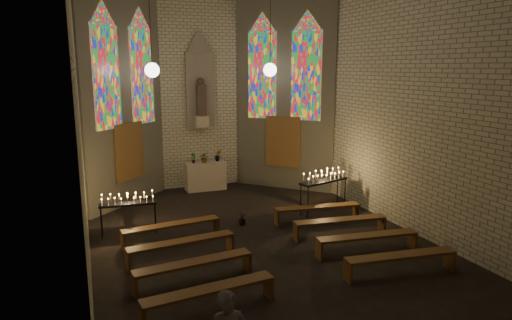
{
  "coord_description": "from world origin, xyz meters",
  "views": [
    {
      "loc": [
        -3.95,
        -9.89,
        4.3
      ],
      "look_at": [
        0.29,
        1.18,
        1.87
      ],
      "focal_mm": 32.0,
      "sensor_mm": 36.0,
      "label": 1
    }
  ],
  "objects_px": {
    "aisle_flower_pot": "(242,218)",
    "votive_stand_right": "(324,178)",
    "altar": "(205,176)",
    "votive_stand_left": "(128,201)"
  },
  "relations": [
    {
      "from": "votive_stand_left",
      "to": "votive_stand_right",
      "type": "relative_size",
      "value": 0.86
    },
    {
      "from": "altar",
      "to": "votive_stand_right",
      "type": "xyz_separation_m",
      "value": [
        2.66,
        -3.74,
        0.54
      ]
    },
    {
      "from": "altar",
      "to": "votive_stand_right",
      "type": "relative_size",
      "value": 0.82
    },
    {
      "from": "votive_stand_right",
      "to": "votive_stand_left",
      "type": "bearing_deg",
      "value": 162.83
    },
    {
      "from": "altar",
      "to": "votive_stand_right",
      "type": "height_order",
      "value": "votive_stand_right"
    },
    {
      "from": "aisle_flower_pot",
      "to": "votive_stand_right",
      "type": "xyz_separation_m",
      "value": [
        2.67,
        0.24,
        0.85
      ]
    },
    {
      "from": "altar",
      "to": "votive_stand_left",
      "type": "relative_size",
      "value": 0.96
    },
    {
      "from": "aisle_flower_pot",
      "to": "votive_stand_right",
      "type": "height_order",
      "value": "votive_stand_right"
    },
    {
      "from": "aisle_flower_pot",
      "to": "votive_stand_right",
      "type": "relative_size",
      "value": 0.22
    },
    {
      "from": "altar",
      "to": "votive_stand_left",
      "type": "distance_m",
      "value": 4.72
    }
  ]
}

